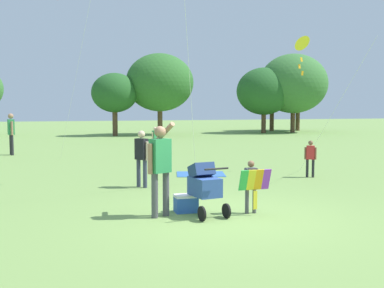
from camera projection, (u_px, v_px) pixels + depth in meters
The scene contains 12 objects.
ground_plane at pixel (225, 217), 8.90m from camera, with size 120.00×120.00×0.00m, color #75994C.
treeline_distant at pixel (190, 87), 35.66m from camera, with size 42.52×6.92×6.22m.
child_with_butterfly_kite at pixel (252, 182), 9.16m from camera, with size 0.64×0.34×1.04m.
person_adult_flyer at pixel (160, 162), 8.87m from camera, with size 0.56×0.66×1.80m.
stroller at pixel (204, 184), 9.02m from camera, with size 0.64×1.12×1.03m.
kite_orange_delta at pixel (303, 45), 14.96m from camera, with size 0.93×3.15×4.34m.
person_red_shirt at pixel (155, 137), 21.25m from camera, with size 0.32×0.27×1.17m.
person_couple_left at pixel (142, 154), 12.14m from camera, with size 0.35×0.39×1.47m.
person_kid_running at pixel (11, 131), 20.19m from camera, with size 0.32×0.56×1.79m.
person_back_turned at pixel (310, 156), 13.87m from camera, with size 0.31×0.24×1.09m.
picnic_blanket at pixel (201, 174), 14.51m from camera, with size 1.46×1.17×0.02m, color #3366B2.
cooler_box at pixel (186, 203), 9.33m from camera, with size 0.45×0.33×0.35m.
Camera 1 is at (-3.01, -8.25, 2.10)m, focal length 44.07 mm.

